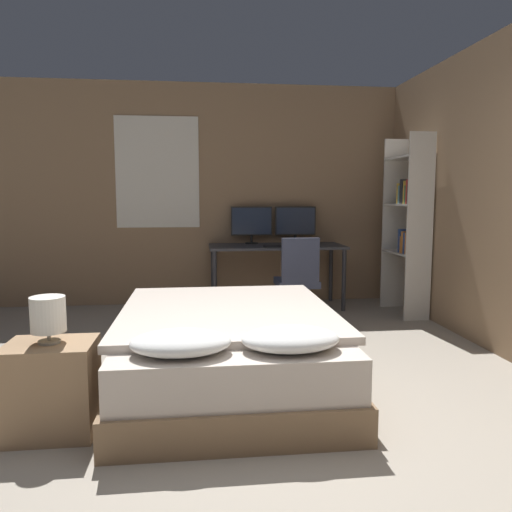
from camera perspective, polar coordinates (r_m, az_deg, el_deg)
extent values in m
plane|color=#9E9384|center=(2.61, 2.73, -23.93)|extent=(20.00, 20.00, 0.00)
cube|color=#8E7051|center=(6.27, -3.31, 6.96)|extent=(12.00, 0.06, 2.70)
cube|color=silver|center=(6.24, -11.19, 9.36)|extent=(1.00, 0.01, 1.34)
cube|color=black|center=(6.25, -11.19, 9.36)|extent=(0.92, 0.01, 1.26)
cube|color=#846647|center=(3.64, -3.20, -12.79)|extent=(1.46, 2.04, 0.22)
cube|color=beige|center=(3.57, -3.22, -9.17)|extent=(1.40, 1.98, 0.26)
cube|color=beige|center=(3.65, -3.36, -6.30)|extent=(1.50, 1.71, 0.05)
ellipsoid|color=white|center=(2.77, -8.60, -9.76)|extent=(0.55, 0.38, 0.13)
ellipsoid|color=white|center=(2.82, 3.96, -9.43)|extent=(0.55, 0.38, 0.13)
cube|color=#997551|center=(3.11, -22.31, -13.82)|extent=(0.48, 0.37, 0.52)
cylinder|color=gray|center=(3.03, -22.55, -9.03)|extent=(0.12, 0.12, 0.01)
cylinder|color=gray|center=(3.02, -22.57, -8.44)|extent=(0.02, 0.02, 0.05)
cylinder|color=silver|center=(2.99, -22.68, -6.16)|extent=(0.19, 0.19, 0.20)
cube|color=#38383D|center=(5.96, 2.36, 1.11)|extent=(1.60, 0.67, 0.03)
cylinder|color=#2D2D33|center=(5.66, -4.75, -3.08)|extent=(0.05, 0.05, 0.73)
cylinder|color=#2D2D33|center=(5.90, 10.01, -2.75)|extent=(0.05, 0.05, 0.73)
cylinder|color=#2D2D33|center=(6.22, -4.93, -2.18)|extent=(0.05, 0.05, 0.73)
cylinder|color=#2D2D33|center=(6.44, 8.55, -1.92)|extent=(0.05, 0.05, 0.73)
cylinder|color=black|center=(6.15, -0.51, 1.49)|extent=(0.16, 0.16, 0.01)
cylinder|color=black|center=(6.15, -0.51, 1.96)|extent=(0.03, 0.03, 0.09)
cube|color=black|center=(6.13, -0.51, 4.02)|extent=(0.51, 0.03, 0.35)
cube|color=#232D42|center=(6.12, -0.50, 4.01)|extent=(0.48, 0.00, 0.32)
cylinder|color=black|center=(6.23, 4.51, 1.54)|extent=(0.16, 0.16, 0.01)
cylinder|color=black|center=(6.23, 4.51, 2.01)|extent=(0.03, 0.03, 0.09)
cube|color=black|center=(6.21, 4.53, 4.04)|extent=(0.51, 0.03, 0.35)
cube|color=#232D42|center=(6.20, 4.56, 4.03)|extent=(0.48, 0.00, 0.32)
cube|color=black|center=(5.73, 2.72, 1.12)|extent=(0.37, 0.13, 0.02)
ellipsoid|color=black|center=(5.78, 5.40, 1.24)|extent=(0.07, 0.05, 0.04)
cylinder|color=black|center=(5.40, 4.61, -7.27)|extent=(0.52, 0.52, 0.04)
cylinder|color=gray|center=(5.36, 4.63, -5.25)|extent=(0.05, 0.05, 0.35)
cube|color=#33384C|center=(5.32, 4.65, -3.04)|extent=(0.43, 0.43, 0.07)
cube|color=#33384C|center=(5.10, 5.10, -0.49)|extent=(0.39, 0.05, 0.46)
cube|color=beige|center=(5.56, 18.20, 3.05)|extent=(0.29, 0.02, 2.00)
cube|color=beige|center=(6.19, 15.50, 3.50)|extent=(0.29, 0.02, 2.00)
cube|color=beige|center=(5.90, 16.68, 0.38)|extent=(0.29, 0.67, 0.02)
cube|color=beige|center=(5.86, 16.86, 5.63)|extent=(0.29, 0.67, 0.02)
cube|color=beige|center=(5.88, 17.04, 10.71)|extent=(0.29, 0.67, 0.02)
cube|color=#28282D|center=(5.61, 17.94, 1.05)|extent=(0.24, 0.04, 0.18)
cube|color=orange|center=(5.65, 17.77, 1.38)|extent=(0.24, 0.02, 0.24)
cube|color=#2D4784|center=(5.68, 17.61, 1.40)|extent=(0.24, 0.04, 0.23)
cube|color=orange|center=(5.73, 17.38, 1.50)|extent=(0.24, 0.04, 0.24)
cube|color=orange|center=(5.77, 17.22, 1.26)|extent=(0.24, 0.03, 0.19)
cube|color=#2D4784|center=(5.81, 17.05, 1.67)|extent=(0.24, 0.04, 0.26)
cube|color=#2D4784|center=(5.58, 18.20, 6.92)|extent=(0.24, 0.02, 0.25)
cube|color=#28282D|center=(5.61, 18.04, 6.64)|extent=(0.24, 0.03, 0.19)
cube|color=#B2332D|center=(5.65, 17.87, 6.99)|extent=(0.24, 0.03, 0.26)
cube|color=#337042|center=(5.68, 17.71, 6.68)|extent=(0.24, 0.03, 0.20)
cube|color=gold|center=(5.71, 17.59, 6.94)|extent=(0.24, 0.03, 0.25)
cube|color=#28282D|center=(5.74, 17.42, 6.57)|extent=(0.24, 0.03, 0.17)
cube|color=#28282D|center=(5.79, 17.24, 7.05)|extent=(0.24, 0.04, 0.27)
cube|color=teal|center=(5.83, 17.05, 6.72)|extent=(0.24, 0.04, 0.20)
cube|color=gold|center=(5.87, 16.89, 6.84)|extent=(0.24, 0.03, 0.23)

